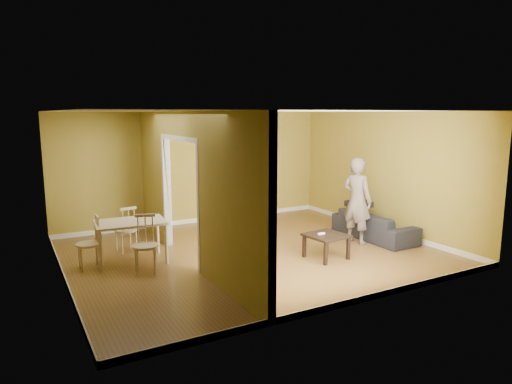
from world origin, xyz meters
TOP-DOWN VIEW (x-y plane):
  - room_shell at (0.00, 0.00)m, footprint 6.50×6.50m
  - partition at (-1.20, 0.00)m, footprint 0.22×5.50m
  - wall_speaker at (1.50, 2.69)m, footprint 0.10×0.10m
  - sofa at (2.70, -0.34)m, footprint 1.91×0.83m
  - person at (2.13, -0.43)m, footprint 0.86×0.75m
  - bookshelf at (0.99, 2.60)m, footprint 0.81×0.36m
  - paper_box_navy_a at (1.01, 2.56)m, footprint 0.40×0.26m
  - paper_box_teal at (0.92, 2.56)m, footprint 0.39×0.25m
  - paper_box_navy_b at (0.95, 2.56)m, footprint 0.41×0.27m
  - paper_box_navy_c at (0.95, 2.56)m, footprint 0.39×0.25m
  - coffee_table at (1.00, -0.94)m, footprint 0.66×0.66m
  - game_controller at (0.93, -0.89)m, footprint 0.14×0.04m
  - dining_table at (-2.10, 0.53)m, footprint 1.17×0.78m
  - chair_left at (-2.80, 0.53)m, footprint 0.41×0.41m
  - chair_near at (-2.02, -0.10)m, footprint 0.55×0.55m
  - chair_far at (-2.03, 1.20)m, footprint 0.46×0.46m

SIDE VIEW (x-z plane):
  - sofa at x=2.70m, z-range 0.00..0.72m
  - coffee_table at x=1.00m, z-range 0.15..0.59m
  - chair_far at x=-2.03m, z-range 0.00..0.88m
  - chair_left at x=-2.80m, z-range 0.00..0.89m
  - game_controller at x=0.93m, z-range 0.44..0.47m
  - chair_near at x=-2.02m, z-range 0.00..0.94m
  - paper_box_navy_a at x=1.01m, z-range 0.41..0.62m
  - dining_table at x=-2.10m, z-range 0.29..1.02m
  - paper_box_teal at x=0.92m, z-range 0.79..0.99m
  - bookshelf at x=0.99m, z-range 0.00..1.93m
  - person at x=2.13m, z-range 0.00..2.02m
  - paper_box_navy_b at x=0.95m, z-range 1.17..1.38m
  - room_shell at x=0.00m, z-range -1.95..4.55m
  - partition at x=-1.20m, z-range 0.00..2.60m
  - paper_box_navy_c at x=0.95m, z-range 1.36..1.56m
  - wall_speaker at x=1.50m, z-range 1.85..1.95m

